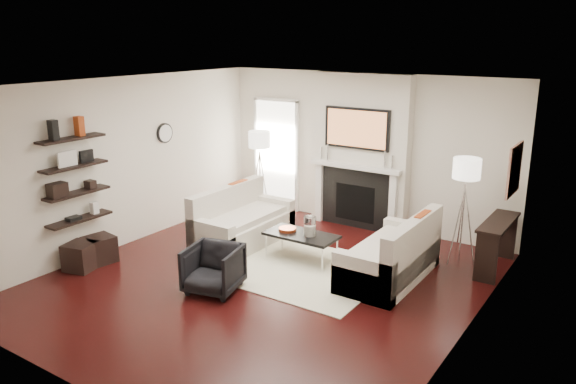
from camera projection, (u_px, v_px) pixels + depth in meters
The scene contains 71 objects.
room_envelope at pixel (263, 188), 7.47m from camera, with size 6.00×6.00×6.00m.
chimney_breast at pixel (360, 152), 9.78m from camera, with size 1.80×0.25×2.70m, color silver.
fireplace_surround at pixel (355, 199), 9.89m from camera, with size 1.30×0.02×1.04m, color black.
firebox at pixel (355, 203), 9.91m from camera, with size 0.75×0.02×0.65m, color black.
mantel_pilaster_l at pixel (319, 192), 10.24m from camera, with size 0.12×0.08×1.10m, color white.
mantel_pilaster_r at pixel (393, 204), 9.48m from camera, with size 0.12×0.08×1.10m, color white.
mantel_shelf at pixel (355, 167), 9.69m from camera, with size 1.70×0.18×0.07m, color white.
tv_body at pixel (357, 128), 9.53m from camera, with size 1.20×0.06×0.70m, color black.
tv_screen at pixel (356, 129), 9.51m from camera, with size 1.10×0.01×0.62m, color #BF723F.
candlestick_l_tall at pixel (328, 152), 9.94m from camera, with size 0.04×0.04×0.30m, color silver.
candlestick_l_short at pixel (321, 153), 10.02m from camera, with size 0.04×0.04×0.24m, color silver.
candlestick_r_tall at pixel (385, 160), 9.35m from camera, with size 0.04×0.04×0.30m, color silver.
candlestick_r_short at pixel (392, 162), 9.29m from camera, with size 0.04×0.04×0.24m, color silver.
hallway_panel at pixel (277, 155), 10.93m from camera, with size 0.90×0.02×2.10m, color white.
door_trim_l at pixel (256, 153), 11.17m from camera, with size 0.06×0.06×2.16m, color white.
door_trim_r at pixel (297, 158), 10.66m from camera, with size 0.06×0.06×2.16m, color white.
door_trim_top at pixel (276, 100), 10.62m from camera, with size 1.02×0.06×0.06m, color white.
rug at pixel (295, 268), 8.26m from camera, with size 2.60×2.00×0.01m, color beige.
loveseat_left_base at pixel (244, 231), 9.19m from camera, with size 0.85×1.80×0.42m, color beige.
loveseat_left_back at pixel (227, 210), 9.28m from camera, with size 0.18×1.80×0.80m, color beige.
loveseat_left_arm_n at pixel (211, 241), 8.51m from camera, with size 0.85×0.18×0.60m, color beige.
loveseat_left_arm_s at pixel (272, 213), 9.81m from camera, with size 0.85×0.18×0.60m, color beige.
loveseat_left_cushion at pixel (246, 217), 9.09m from camera, with size 0.63×1.44×0.10m, color beige.
pillow_left_orange at pixel (238, 194), 9.47m from camera, with size 0.10×0.42×0.42m, color #953712.
pillow_left_charcoal at pixel (215, 203), 8.99m from camera, with size 0.10×0.40×0.40m, color black.
loveseat_right_base at pixel (389, 264), 7.87m from camera, with size 0.85×1.80×0.42m, color beige.
loveseat_right_back at pixel (413, 248), 7.60m from camera, with size 0.18×1.80×0.80m, color beige.
loveseat_right_arm_n at pixel (363, 278), 7.19m from camera, with size 0.85×0.18×0.60m, color beige.
loveseat_right_arm_s at pixel (411, 241), 8.49m from camera, with size 0.85×0.18×0.60m, color beige.
loveseat_right_cushion at pixel (386, 246), 7.82m from camera, with size 0.63×1.44×0.10m, color beige.
pillow_right_orange at pixel (422, 228), 7.79m from camera, with size 0.10×0.42×0.42m, color #953712.
pillow_right_charcoal at pixel (405, 241), 7.31m from camera, with size 0.10×0.40×0.40m, color black.
coffee_table at pixel (301, 235), 8.46m from camera, with size 1.10×0.55×0.04m, color black.
coffee_leg_nw at pixel (266, 246), 8.61m from camera, with size 0.02×0.02×0.38m, color silver.
coffee_leg_ne at pixel (322, 260), 8.07m from camera, with size 0.02×0.02×0.38m, color silver.
coffee_leg_sw at pixel (282, 238), 8.96m from camera, with size 0.02×0.02×0.38m, color silver.
coffee_leg_se at pixel (337, 250), 8.43m from camera, with size 0.02×0.02×0.38m, color silver.
hurricane_glass at pixel (310, 227), 8.34m from camera, with size 0.18×0.18×0.32m, color white.
hurricane_candle at pixel (310, 231), 8.36m from camera, with size 0.11×0.11×0.17m, color white.
copper_bowl at pixel (288, 229), 8.58m from camera, with size 0.27×0.27×0.05m, color #BC451F.
armchair at pixel (213, 267), 7.44m from camera, with size 0.67×0.63×0.69m, color black.
lamp_left_post at pixel (260, 184), 10.60m from camera, with size 0.02×0.02×1.20m, color silver.
lamp_left_shade at pixel (259, 139), 10.37m from camera, with size 0.40×0.40×0.30m, color white.
lamp_left_leg_a at pixel (265, 185), 10.54m from camera, with size 0.02×0.02×1.25m, color silver.
lamp_left_leg_b at pixel (261, 182), 10.71m from camera, with size 0.02×0.02×1.25m, color silver.
lamp_left_leg_c at pixel (255, 184), 10.56m from camera, with size 0.02×0.02×1.25m, color silver.
lamp_right_post at pixel (462, 224), 8.34m from camera, with size 0.02×0.02×1.20m, color silver.
lamp_right_shade at pixel (467, 168), 8.11m from camera, with size 0.40×0.40×0.30m, color white.
lamp_right_leg_a at pixel (469, 225), 8.28m from camera, with size 0.02×0.02×1.25m, color silver.
lamp_right_leg_b at pixel (460, 222), 8.45m from camera, with size 0.02×0.02×1.25m, color silver.
lamp_right_leg_c at pixel (456, 225), 8.30m from camera, with size 0.02×0.02×1.25m, color silver.
console_top at pixel (499, 222), 8.03m from camera, with size 0.35×1.20×0.04m, color black.
console_leg_n at pixel (486, 259), 7.69m from camera, with size 0.30×0.04×0.71m, color black.
console_leg_s at pixel (505, 236), 8.57m from camera, with size 0.30×0.04×0.71m, color black.
wall_art at pixel (515, 170), 7.60m from camera, with size 0.03×0.70×0.70m, color #B4735A.
shelf_bottom at pixel (80, 219), 8.25m from camera, with size 0.25×1.00×0.04m, color black.
shelf_lower at pixel (77, 193), 8.14m from camera, with size 0.25×1.00×0.04m, color black.
shelf_upper at pixel (74, 166), 8.03m from camera, with size 0.25×1.00×0.04m, color black.
shelf_top at pixel (71, 139), 7.92m from camera, with size 0.25×1.00×0.04m, color black.
decor_magfile_a at pixel (53, 130), 7.67m from camera, with size 0.12×0.10×0.28m, color black.
decor_magfile_b at pixel (79, 126), 8.00m from camera, with size 0.12×0.10×0.28m, color #953712.
decor_frame_a at pixel (67, 159), 7.92m from camera, with size 0.04×0.30×0.22m, color white.
decor_frame_b at pixel (86, 156), 8.18m from camera, with size 0.04×0.22×0.18m, color black.
decor_wine_rack at pixel (57, 190), 7.86m from camera, with size 0.18×0.25×0.20m, color black.
decor_box_small at pixel (90, 184), 8.31m from camera, with size 0.15×0.12×0.12m, color black.
decor_books at pixel (73, 218), 8.15m from camera, with size 0.14×0.20×0.05m, color black.
decor_box_tall at pixel (94, 208), 8.43m from camera, with size 0.10×0.10×0.18m, color white.
clock_rim at pixel (165, 133), 9.56m from camera, with size 0.34×0.34×0.04m, color black.
clock_face at pixel (166, 133), 9.54m from camera, with size 0.29×0.29×0.01m, color white.
ottoman_near at pixel (100, 249), 8.45m from camera, with size 0.40×0.40×0.40m, color black.
ottoman_far at pixel (81, 256), 8.18m from camera, with size 0.40×0.40×0.40m, color black.
Camera 1 is at (4.28, -5.82, 3.31)m, focal length 35.00 mm.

